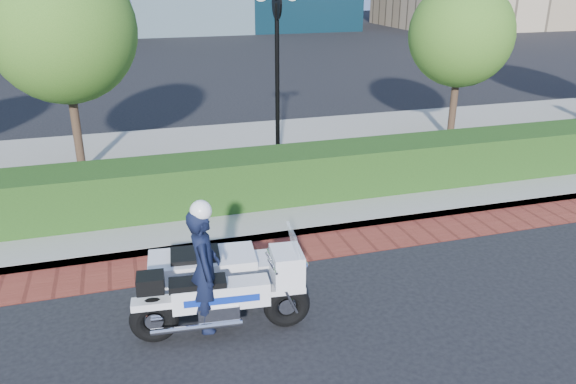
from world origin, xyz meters
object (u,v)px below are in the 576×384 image
object	(u,v)px
lamppost	(277,53)
tree_b	(63,31)
police_motorcycle	(211,278)
tree_c	(461,35)

from	to	relation	value
lamppost	tree_b	world-z (taller)	tree_b
tree_b	police_motorcycle	xyz separation A→B (m)	(2.01, -6.73, -2.75)
tree_c	police_motorcycle	size ratio (longest dim) A/B	1.74
tree_b	tree_c	size ratio (longest dim) A/B	1.14
lamppost	tree_b	xyz separation A→B (m)	(-4.50, 1.30, 0.48)
tree_c	tree_b	bearing A→B (deg)	180.00
lamppost	tree_b	bearing A→B (deg)	163.89
lamppost	police_motorcycle	bearing A→B (deg)	-114.63
tree_b	lamppost	bearing A→B (deg)	-16.11
tree_b	tree_c	xyz separation A→B (m)	(10.00, -0.00, -0.39)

